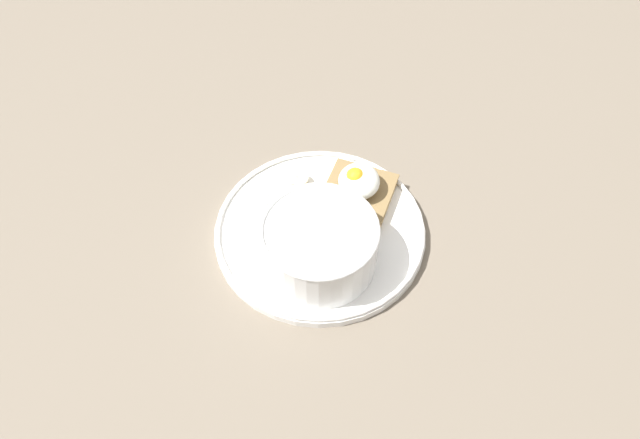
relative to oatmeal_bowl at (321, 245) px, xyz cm
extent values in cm
cube|color=#6D6253|center=(4.54, 0.22, -5.18)|extent=(120.00, 120.00, 2.00)
cylinder|color=white|center=(4.54, 0.22, -3.68)|extent=(25.69, 25.69, 1.00)
torus|color=white|center=(4.54, 0.22, -2.88)|extent=(25.49, 25.49, 0.60)
cylinder|color=white|center=(0.00, 0.00, -0.11)|extent=(13.25, 13.25, 6.15)
torus|color=white|center=(0.00, 0.00, 2.96)|extent=(13.45, 13.45, 0.60)
cylinder|color=white|center=(0.00, 0.00, -0.67)|extent=(11.85, 11.85, 4.63)
ellipsoid|color=white|center=(0.00, 0.00, 1.45)|extent=(11.26, 11.26, 1.20)
ellipsoid|color=#8B6850|center=(-1.26, 0.59, 1.85)|extent=(1.68, 2.13, 0.80)
ellipsoid|color=tan|center=(-0.46, 1.20, 1.79)|extent=(1.68, 1.16, 0.68)
ellipsoid|color=#CAAE95|center=(1.11, -3.39, 1.71)|extent=(1.33, 1.43, 0.52)
ellipsoid|color=#AC7E57|center=(0.84, 0.67, 1.76)|extent=(1.72, 1.55, 0.62)
ellipsoid|color=#D2B592|center=(0.09, -0.23, 1.79)|extent=(1.77, 1.89, 0.68)
cube|color=olive|center=(9.64, -4.50, -1.72)|extent=(10.59, 10.59, 0.30)
cube|color=tan|center=(9.64, -4.50, -2.40)|extent=(10.38, 10.38, 1.56)
ellipsoid|color=white|center=(9.64, -4.50, -0.01)|extent=(5.39, 5.12, 3.22)
sphere|color=gold|center=(9.55, -3.99, 0.80)|extent=(2.41, 2.41, 2.41)
cylinder|color=beige|center=(8.92, 3.15, -2.48)|extent=(3.48, 3.36, 1.59)
cylinder|color=#BDAF92|center=(8.92, 3.15, -1.89)|extent=(0.61, 0.60, 0.19)
cylinder|color=beige|center=(8.76, 6.75, -2.39)|extent=(3.45, 3.59, 1.82)
cylinder|color=#B9B194|center=(8.76, 6.75, -1.73)|extent=(0.62, 0.63, 0.21)
cylinder|color=beige|center=(11.75, 3.27, -2.41)|extent=(3.41, 3.51, 1.70)
cylinder|color=#BAB38B|center=(11.75, 3.27, -1.72)|extent=(0.61, 0.62, 0.18)
camera|label=1|loc=(-40.53, -0.38, 57.80)|focal=35.00mm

